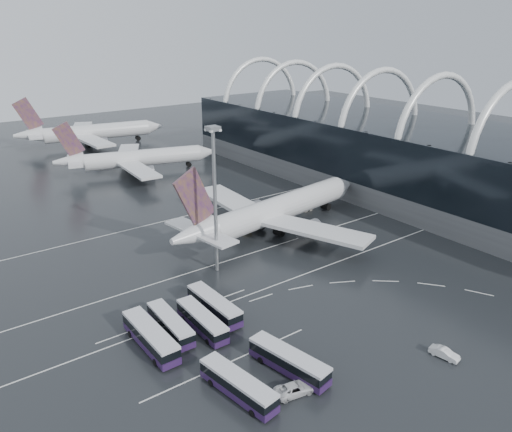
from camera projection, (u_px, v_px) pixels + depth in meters
ground at (286, 275)px, 97.63m from camera, size 420.00×420.00×0.00m
terminal at (408, 155)px, 142.79m from camera, size 42.00×160.00×34.90m
lane_marking_near at (292, 279)px, 96.13m from camera, size 120.00×0.25×0.01m
lane_marking_mid at (250, 254)px, 106.63m from camera, size 120.00×0.25×0.01m
lane_marking_far at (186, 216)px, 127.63m from camera, size 120.00×0.25×0.01m
bus_bay_line_south at (229, 362)px, 72.31m from camera, size 28.00×0.25×0.01m
bus_bay_line_north at (177, 314)px, 84.31m from camera, size 28.00×0.25×0.01m
airliner_main at (273, 211)px, 116.24m from camera, size 59.62×51.79×20.20m
airliner_gate_b at (135, 159)px, 163.53m from camera, size 51.78×45.90×18.22m
airliner_gate_c at (90, 133)px, 200.09m from camera, size 57.67×52.54×20.58m
bus_row_near_a at (151, 337)px, 75.13m from camera, size 3.36×13.71×3.37m
bus_row_near_b at (170, 324)px, 78.68m from camera, size 3.23×12.17×2.97m
bus_row_near_c at (202, 321)px, 79.52m from camera, size 3.12×12.30×3.02m
bus_row_near_d at (214, 305)px, 83.75m from camera, size 3.25×12.93×3.17m
bus_row_far_a at (238, 385)px, 65.32m from camera, size 4.59×12.75×3.07m
bus_row_far_c at (289, 361)px, 69.90m from camera, size 5.12×13.15×3.16m
van_curve_a at (295, 389)px, 65.99m from camera, size 5.99×3.65×1.55m
van_curve_c at (444, 353)px, 73.20m from camera, size 2.30×4.58×1.44m
floodlight_mast at (215, 183)px, 93.03m from camera, size 2.21×2.21×28.82m
gse_cart_belly_b at (274, 211)px, 129.24m from camera, size 2.10×1.24×1.14m
gse_cart_belly_c at (247, 230)px, 117.36m from camera, size 1.89×1.11×1.03m
gse_cart_belly_d at (307, 208)px, 130.85m from camera, size 2.52×1.49×1.37m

